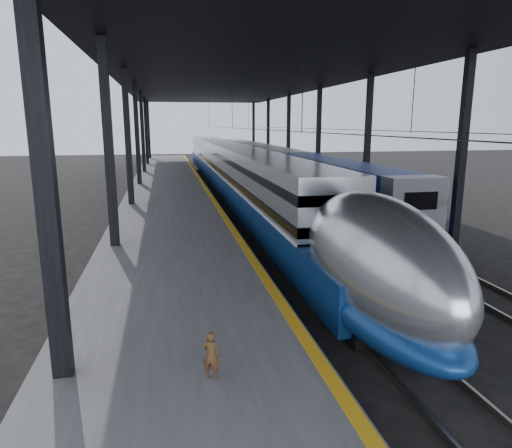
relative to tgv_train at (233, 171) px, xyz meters
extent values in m
plane|color=black|center=(-2.00, -25.16, -1.91)|extent=(160.00, 160.00, 0.00)
cube|color=#4C4C4F|center=(-5.50, -5.16, -1.41)|extent=(6.00, 80.00, 1.00)
cube|color=gold|center=(-2.70, -5.16, -0.90)|extent=(0.30, 80.00, 0.01)
cube|color=slate|center=(-0.72, -5.16, -1.83)|extent=(0.08, 80.00, 0.16)
cube|color=slate|center=(0.72, -5.16, -1.83)|extent=(0.08, 80.00, 0.16)
cube|color=slate|center=(4.28, -5.16, -1.83)|extent=(0.08, 80.00, 0.16)
cube|color=slate|center=(5.72, -5.16, -1.83)|extent=(0.08, 80.00, 0.16)
cube|color=black|center=(-7.80, -30.16, 2.59)|extent=(0.35, 0.35, 9.00)
cube|color=black|center=(-7.80, -20.16, 2.59)|extent=(0.35, 0.35, 9.00)
cube|color=black|center=(7.60, -20.16, 2.59)|extent=(0.35, 0.35, 9.00)
cube|color=black|center=(-7.80, -10.16, 2.59)|extent=(0.35, 0.35, 9.00)
cube|color=black|center=(7.60, -10.16, 2.59)|extent=(0.35, 0.35, 9.00)
cube|color=black|center=(-7.80, -0.16, 2.59)|extent=(0.35, 0.35, 9.00)
cube|color=black|center=(7.60, -0.16, 2.59)|extent=(0.35, 0.35, 9.00)
cube|color=black|center=(-7.80, 9.84, 2.59)|extent=(0.35, 0.35, 9.00)
cube|color=black|center=(7.60, 9.84, 2.59)|extent=(0.35, 0.35, 9.00)
cube|color=black|center=(-7.80, 19.84, 2.59)|extent=(0.35, 0.35, 9.00)
cube|color=black|center=(7.60, 19.84, 2.59)|extent=(0.35, 0.35, 9.00)
cube|color=black|center=(-7.80, 29.84, 2.59)|extent=(0.35, 0.35, 9.00)
cube|color=black|center=(7.60, 29.84, 2.59)|extent=(0.35, 0.35, 9.00)
cube|color=black|center=(-0.10, -5.16, 7.34)|extent=(18.00, 75.00, 0.45)
cylinder|color=slate|center=(0.00, -5.16, 3.59)|extent=(0.03, 74.00, 0.03)
cylinder|color=slate|center=(5.00, -5.16, 3.59)|extent=(0.03, 74.00, 0.03)
cube|color=#B2B4B9|center=(0.00, 4.02, 0.27)|extent=(2.75, 57.00, 3.79)
cube|color=navy|center=(0.00, 2.52, -0.91)|extent=(2.83, 62.00, 1.47)
cube|color=silver|center=(0.00, 4.02, -0.15)|extent=(2.85, 57.00, 0.09)
cube|color=black|center=(0.00, 4.02, 1.37)|extent=(2.79, 57.00, 0.40)
cube|color=black|center=(0.00, 4.02, 0.27)|extent=(2.79, 57.00, 0.40)
ellipsoid|color=#B2B4B9|center=(0.00, -27.48, 0.13)|extent=(2.75, 8.40, 3.79)
ellipsoid|color=navy|center=(0.00, -27.48, -0.96)|extent=(2.83, 8.40, 1.61)
ellipsoid|color=black|center=(0.00, -30.08, 0.89)|extent=(1.42, 2.20, 0.85)
cube|color=black|center=(0.00, -27.48, -1.71)|extent=(2.09, 2.60, 0.40)
cube|color=black|center=(0.00, -5.48, -1.71)|extent=(2.09, 2.60, 0.40)
cube|color=navy|center=(5.00, -12.36, -0.08)|extent=(2.55, 18.00, 3.46)
cube|color=#92959A|center=(5.00, -20.76, -0.08)|extent=(2.60, 1.20, 3.51)
cube|color=black|center=(5.00, -21.38, 0.69)|extent=(1.55, 0.06, 0.77)
cube|color=#AF1E0D|center=(5.00, -21.38, -0.49)|extent=(1.09, 0.06, 0.50)
cube|color=#92959A|center=(5.00, 6.64, -0.08)|extent=(2.55, 18.00, 3.46)
cube|color=#92959A|center=(5.00, 25.64, -0.08)|extent=(2.55, 18.00, 3.46)
cube|color=black|center=(5.00, -18.36, -1.73)|extent=(2.01, 2.40, 0.36)
cube|color=black|center=(5.00, 3.64, -1.73)|extent=(2.01, 2.40, 0.36)
imported|color=#4B3019|center=(-4.96, -30.89, -0.42)|extent=(0.41, 0.35, 0.97)
camera|label=1|loc=(-5.67, -38.89, 3.90)|focal=32.00mm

